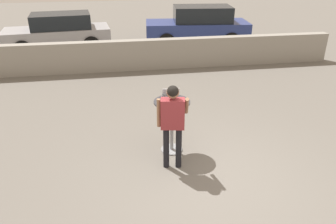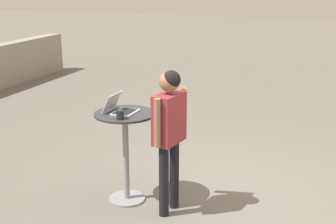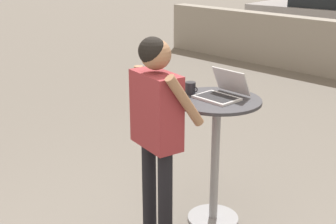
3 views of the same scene
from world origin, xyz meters
name	(u,v)px [view 2 (image 2 of 3)]	position (x,y,z in m)	size (l,w,h in m)	color
ground_plane	(226,196)	(0.00, 0.00, 0.00)	(50.00, 50.00, 0.00)	slate
cafe_table	(126,143)	(-0.49, 1.10, 0.73)	(0.70, 0.70, 1.09)	gray
laptop	(121,108)	(-0.49, 1.15, 1.14)	(0.34, 0.34, 0.22)	silver
coffee_mug	(120,115)	(-0.73, 1.04, 1.14)	(0.12, 0.09, 0.10)	#232328
standing_person	(169,124)	(-0.58, 0.53, 1.04)	(0.59, 0.33, 1.64)	black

